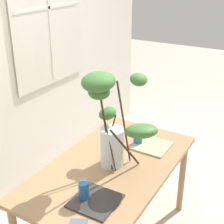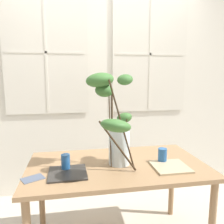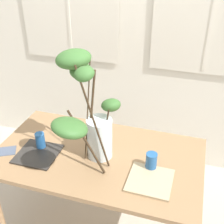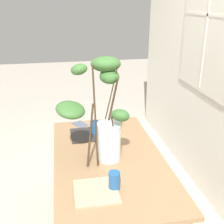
# 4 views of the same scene
# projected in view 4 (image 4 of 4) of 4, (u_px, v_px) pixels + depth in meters

# --- Properties ---
(dining_table) EXTENTS (1.42, 0.81, 0.74)m
(dining_table) POSITION_uv_depth(u_px,v_px,m) (109.00, 166.00, 2.13)
(dining_table) COLOR #93704C
(dining_table) RESTS_ON ground
(vase_with_branches) EXTENTS (0.42, 0.56, 0.74)m
(vase_with_branches) POSITION_uv_depth(u_px,v_px,m) (102.00, 112.00, 1.99)
(vase_with_branches) COLOR silver
(vase_with_branches) RESTS_ON dining_table
(drinking_glass_blue_left) EXTENTS (0.07, 0.07, 0.12)m
(drinking_glass_blue_left) POSITION_uv_depth(u_px,v_px,m) (95.00, 128.00, 2.44)
(drinking_glass_blue_left) COLOR #235693
(drinking_glass_blue_left) RESTS_ON dining_table
(drinking_glass_blue_right) EXTENTS (0.07, 0.07, 0.12)m
(drinking_glass_blue_right) POSITION_uv_depth(u_px,v_px,m) (114.00, 181.00, 1.73)
(drinking_glass_blue_right) COLOR #235693
(drinking_glass_blue_right) RESTS_ON dining_table
(plate_square_left) EXTENTS (0.28, 0.28, 0.01)m
(plate_square_left) POSITION_uv_depth(u_px,v_px,m) (87.00, 135.00, 2.43)
(plate_square_left) COLOR #2D2B28
(plate_square_left) RESTS_ON dining_table
(plate_square_right) EXTENTS (0.27, 0.27, 0.01)m
(plate_square_right) POSITION_uv_depth(u_px,v_px,m) (96.00, 192.00, 1.71)
(plate_square_right) COLOR tan
(plate_square_right) RESTS_ON dining_table
(napkin_folded) EXTENTS (0.18, 0.16, 0.00)m
(napkin_folded) POSITION_uv_depth(u_px,v_px,m) (80.00, 124.00, 2.64)
(napkin_folded) COLOR #4C566B
(napkin_folded) RESTS_ON dining_table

